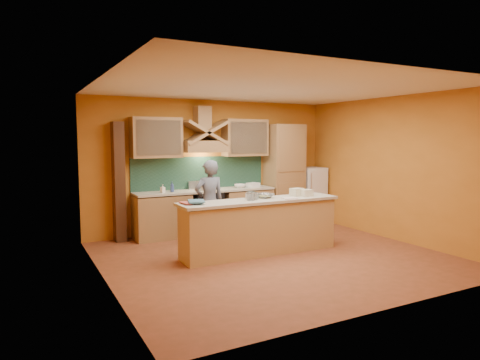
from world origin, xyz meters
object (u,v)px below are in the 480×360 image
stove (206,212)px  person (209,202)px  mixing_bowl (265,196)px  kitchen_scale (250,196)px  fridge (310,195)px

stove → person: size_ratio=0.57×
stove → mixing_bowl: bearing=-78.6°
stove → kitchen_scale: 1.90m
person → mixing_bowl: 1.13m
stove → person: person is taller
mixing_bowl → fridge: bearing=37.2°
fridge → kitchen_scale: fridge is taller
fridge → mixing_bowl: 2.96m
fridge → mixing_bowl: fridge is taller
person → fridge: bearing=-162.2°
stove → person: (-0.31, -0.89, 0.34)m
mixing_bowl → kitchen_scale: bearing=-172.8°
stove → mixing_bowl: 1.89m
fridge → stove: bearing=180.0°
fridge → mixing_bowl: bearing=-142.8°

